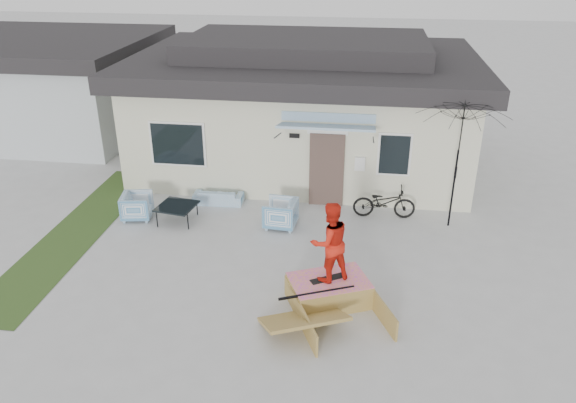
# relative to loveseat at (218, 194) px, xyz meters

# --- Properties ---
(ground) EXTENTS (90.00, 90.00, 0.00)m
(ground) POSITION_rel_loveseat_xyz_m (2.03, -4.15, -0.27)
(ground) COLOR #B0B0B0
(ground) RESTS_ON ground
(grass_strip) EXTENTS (1.40, 8.00, 0.01)m
(grass_strip) POSITION_rel_loveseat_xyz_m (-3.17, -2.15, -0.27)
(grass_strip) COLOR #2A441B
(grass_strip) RESTS_ON ground
(house) EXTENTS (10.80, 8.49, 4.10)m
(house) POSITION_rel_loveseat_xyz_m (2.03, 3.85, 1.67)
(house) COLOR beige
(house) RESTS_ON ground
(neighbor_house) EXTENTS (8.60, 7.60, 3.50)m
(neighbor_house) POSITION_rel_loveseat_xyz_m (-8.47, 5.85, 1.51)
(neighbor_house) COLOR #ABB3B7
(neighbor_house) RESTS_ON ground
(loveseat) EXTENTS (1.41, 0.45, 0.55)m
(loveseat) POSITION_rel_loveseat_xyz_m (0.00, 0.00, 0.00)
(loveseat) COLOR teal
(loveseat) RESTS_ON ground
(armchair_left) EXTENTS (0.83, 0.87, 0.78)m
(armchair_left) POSITION_rel_loveseat_xyz_m (-1.91, -1.22, 0.12)
(armchair_left) COLOR teal
(armchair_left) RESTS_ON ground
(armchair_right) EXTENTS (0.81, 0.86, 0.82)m
(armchair_right) POSITION_rel_loveseat_xyz_m (1.96, -1.16, 0.14)
(armchair_right) COLOR teal
(armchair_right) RESTS_ON ground
(coffee_table) EXTENTS (1.07, 1.07, 0.46)m
(coffee_table) POSITION_rel_loveseat_xyz_m (-0.80, -1.24, -0.04)
(coffee_table) COLOR black
(coffee_table) RESTS_ON ground
(bicycle) EXTENTS (1.68, 0.65, 1.06)m
(bicycle) POSITION_rel_loveseat_xyz_m (4.63, -0.24, 0.26)
(bicycle) COLOR black
(bicycle) RESTS_ON ground
(patio_umbrella) EXTENTS (2.76, 2.65, 2.20)m
(patio_umbrella) POSITION_rel_loveseat_xyz_m (6.32, -0.50, 1.48)
(patio_umbrella) COLOR black
(patio_umbrella) RESTS_ON ground
(skate_ramp) EXTENTS (2.28, 2.54, 0.52)m
(skate_ramp) POSITION_rel_loveseat_xyz_m (3.45, -4.33, -0.01)
(skate_ramp) COLOR olive
(skate_ramp) RESTS_ON ground
(skateboard) EXTENTS (0.77, 0.57, 0.05)m
(skateboard) POSITION_rel_loveseat_xyz_m (3.43, -4.28, 0.27)
(skateboard) COLOR black
(skateboard) RESTS_ON skate_ramp
(skater) EXTENTS (1.04, 0.98, 1.70)m
(skater) POSITION_rel_loveseat_xyz_m (3.43, -4.28, 1.15)
(skater) COLOR red
(skater) RESTS_ON skateboard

